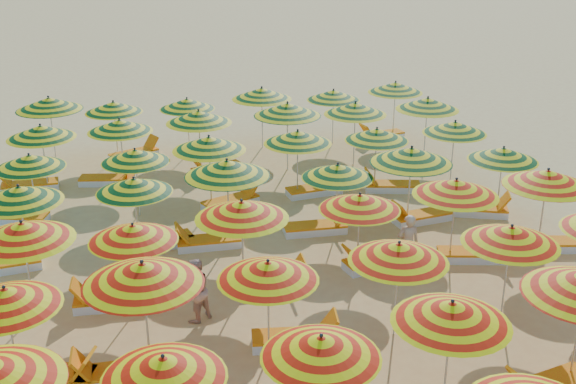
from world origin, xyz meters
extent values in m
plane|color=#E2B564|center=(0.00, 0.00, 0.00)|extent=(120.00, 120.00, 0.00)
cone|color=#D46B00|center=(-3.73, -6.51, 1.82)|extent=(2.42, 2.42, 0.37)
sphere|color=black|center=(-3.73, -6.51, 2.03)|extent=(0.06, 0.06, 0.06)
cone|color=#D46B00|center=(-1.26, -6.58, 1.83)|extent=(2.30, 2.30, 0.37)
sphere|color=black|center=(-1.26, -6.58, 2.04)|extent=(0.07, 0.07, 0.07)
cylinder|color=silver|center=(1.12, -6.29, 1.03)|extent=(0.04, 0.04, 2.06)
cone|color=#D46B00|center=(1.12, -6.29, 1.92)|extent=(2.54, 2.54, 0.39)
sphere|color=black|center=(1.12, -6.29, 2.15)|extent=(0.07, 0.07, 0.07)
cylinder|color=silver|center=(-6.26, -3.75, 0.99)|extent=(0.04, 0.04, 1.98)
cone|color=#D46B00|center=(-6.26, -3.75, 1.85)|extent=(2.38, 2.38, 0.38)
sphere|color=black|center=(-6.26, -3.75, 2.06)|extent=(0.07, 0.07, 0.07)
cylinder|color=silver|center=(-3.86, -3.92, 1.12)|extent=(0.04, 0.04, 2.24)
cone|color=#D46B00|center=(-3.86, -3.92, 2.09)|extent=(2.98, 2.98, 0.43)
sphere|color=black|center=(-3.86, -3.92, 2.34)|extent=(0.07, 0.07, 0.07)
cylinder|color=silver|center=(-1.52, -3.92, 0.99)|extent=(0.04, 0.04, 1.98)
cone|color=#D46B00|center=(-1.52, -3.92, 1.85)|extent=(2.54, 2.54, 0.38)
sphere|color=black|center=(-1.52, -3.92, 2.06)|extent=(0.07, 0.07, 0.07)
cylinder|color=silver|center=(1.16, -3.90, 1.02)|extent=(0.04, 0.04, 2.03)
cone|color=#D46B00|center=(1.16, -3.90, 1.90)|extent=(2.23, 2.23, 0.39)
sphere|color=black|center=(1.16, -3.90, 2.12)|extent=(0.07, 0.07, 0.07)
cylinder|color=silver|center=(3.72, -3.77, 1.02)|extent=(0.04, 0.04, 2.05)
cone|color=#D46B00|center=(3.72, -3.77, 1.91)|extent=(2.52, 2.52, 0.39)
sphere|color=black|center=(3.72, -3.77, 2.14)|extent=(0.07, 0.07, 0.07)
cylinder|color=silver|center=(-6.16, -1.28, 1.07)|extent=(0.04, 0.04, 2.15)
cone|color=#D46B00|center=(-6.16, -1.28, 2.00)|extent=(2.79, 2.79, 0.41)
sphere|color=black|center=(-6.16, -1.28, 2.24)|extent=(0.07, 0.07, 0.07)
cylinder|color=silver|center=(-3.92, -1.46, 0.97)|extent=(0.04, 0.04, 1.93)
cone|color=#D46B00|center=(-3.92, -1.46, 1.80)|extent=(2.45, 2.45, 0.37)
sphere|color=black|center=(-3.92, -1.46, 2.02)|extent=(0.06, 0.06, 0.06)
cylinder|color=silver|center=(-1.51, -1.23, 1.06)|extent=(0.04, 0.04, 2.13)
cone|color=#D46B00|center=(-1.51, -1.23, 1.99)|extent=(2.74, 2.74, 0.41)
sphere|color=black|center=(-1.51, -1.23, 2.22)|extent=(0.07, 0.07, 0.07)
cylinder|color=silver|center=(1.34, -1.08, 0.98)|extent=(0.04, 0.04, 1.95)
cone|color=#D46B00|center=(1.34, -1.08, 1.82)|extent=(2.20, 2.20, 0.37)
sphere|color=black|center=(1.34, -1.08, 2.04)|extent=(0.07, 0.07, 0.07)
cylinder|color=silver|center=(3.79, -1.10, 1.05)|extent=(0.04, 0.04, 2.10)
cone|color=#D46B00|center=(3.79, -1.10, 1.96)|extent=(2.29, 2.29, 0.40)
sphere|color=black|center=(3.79, -1.10, 2.19)|extent=(0.07, 0.07, 0.07)
cylinder|color=silver|center=(6.19, -1.24, 1.09)|extent=(0.04, 0.04, 2.18)
cone|color=#D46B00|center=(6.19, -1.24, 2.03)|extent=(2.61, 2.61, 0.41)
sphere|color=black|center=(6.19, -1.24, 2.27)|extent=(0.07, 0.07, 0.07)
cylinder|color=silver|center=(-6.44, 1.17, 1.03)|extent=(0.04, 0.04, 2.06)
cone|color=#747206|center=(-6.44, 1.17, 1.92)|extent=(2.15, 2.15, 0.39)
sphere|color=black|center=(-6.44, 1.17, 2.14)|extent=(0.07, 0.07, 0.07)
cylinder|color=silver|center=(-3.75, 1.39, 0.97)|extent=(0.04, 0.04, 1.93)
cone|color=#747206|center=(-3.75, 1.39, 1.80)|extent=(2.01, 2.01, 0.37)
sphere|color=black|center=(-3.75, 1.39, 2.01)|extent=(0.06, 0.06, 0.06)
cylinder|color=silver|center=(-1.39, 1.35, 1.10)|extent=(0.04, 0.04, 2.21)
cone|color=#747206|center=(-1.39, 1.35, 2.06)|extent=(2.85, 2.85, 0.42)
sphere|color=black|center=(-1.39, 1.35, 2.30)|extent=(0.07, 0.07, 0.07)
cylinder|color=silver|center=(1.51, 1.12, 0.96)|extent=(0.04, 0.04, 1.93)
cone|color=#747206|center=(1.51, 1.12, 1.80)|extent=(2.40, 2.40, 0.37)
sphere|color=black|center=(1.51, 1.12, 2.01)|extent=(0.06, 0.06, 0.06)
cylinder|color=silver|center=(3.56, 1.08, 1.11)|extent=(0.04, 0.04, 2.23)
cone|color=#747206|center=(3.56, 1.08, 2.08)|extent=(2.93, 2.93, 0.42)
sphere|color=black|center=(3.56, 1.08, 2.32)|extent=(0.07, 0.07, 0.07)
cylinder|color=silver|center=(6.38, 1.18, 0.99)|extent=(0.04, 0.04, 1.97)
cone|color=#747206|center=(6.38, 1.18, 1.84)|extent=(2.15, 2.15, 0.38)
sphere|color=black|center=(6.38, 1.18, 2.06)|extent=(0.07, 0.07, 0.07)
cylinder|color=silver|center=(-6.41, 3.92, 0.97)|extent=(0.04, 0.04, 1.94)
cone|color=#747206|center=(-6.41, 3.92, 1.81)|extent=(2.25, 2.25, 0.37)
sphere|color=black|center=(-6.41, 3.92, 2.02)|extent=(0.06, 0.06, 0.06)
cylinder|color=silver|center=(-3.59, 3.70, 0.96)|extent=(0.04, 0.04, 1.93)
cone|color=#747206|center=(-3.59, 3.70, 1.80)|extent=(2.39, 2.39, 0.37)
sphere|color=black|center=(-3.59, 3.70, 2.01)|extent=(0.06, 0.06, 0.06)
cylinder|color=silver|center=(-1.50, 3.75, 1.06)|extent=(0.04, 0.04, 2.12)
cone|color=#747206|center=(-1.50, 3.75, 1.98)|extent=(2.68, 2.68, 0.40)
sphere|color=black|center=(-1.50, 3.75, 2.21)|extent=(0.07, 0.07, 0.07)
cylinder|color=silver|center=(1.17, 3.92, 1.02)|extent=(0.04, 0.04, 2.04)
cone|color=#747206|center=(1.17, 3.92, 1.91)|extent=(2.62, 2.62, 0.39)
sphere|color=black|center=(1.17, 3.92, 2.13)|extent=(0.07, 0.07, 0.07)
cylinder|color=silver|center=(3.63, 3.83, 0.98)|extent=(0.04, 0.04, 1.96)
cone|color=#747206|center=(3.63, 3.83, 1.83)|extent=(2.49, 2.49, 0.37)
sphere|color=black|center=(3.63, 3.83, 2.04)|extent=(0.07, 0.07, 0.07)
cylinder|color=silver|center=(6.21, 3.81, 1.00)|extent=(0.04, 0.04, 2.00)
cone|color=#747206|center=(6.21, 3.81, 1.87)|extent=(2.39, 2.39, 0.38)
sphere|color=black|center=(6.21, 3.81, 2.09)|extent=(0.07, 0.07, 0.07)
cylinder|color=silver|center=(-6.24, 6.31, 1.03)|extent=(0.04, 0.04, 2.07)
cone|color=#747206|center=(-6.24, 6.31, 1.93)|extent=(2.43, 2.43, 0.39)
sphere|color=black|center=(-6.24, 6.31, 2.16)|extent=(0.07, 0.07, 0.07)
cylinder|color=silver|center=(-3.91, 6.48, 1.02)|extent=(0.04, 0.04, 2.04)
cone|color=#747206|center=(-3.91, 6.48, 1.90)|extent=(2.06, 2.06, 0.39)
sphere|color=black|center=(-3.91, 6.48, 2.12)|extent=(0.07, 0.07, 0.07)
cylinder|color=silver|center=(-1.41, 6.57, 1.06)|extent=(0.04, 0.04, 2.13)
cone|color=#747206|center=(-1.41, 6.57, 1.99)|extent=(2.36, 2.36, 0.41)
sphere|color=black|center=(-1.41, 6.57, 2.22)|extent=(0.07, 0.07, 0.07)
cylinder|color=silver|center=(1.49, 6.41, 1.11)|extent=(0.04, 0.04, 2.23)
cone|color=#747206|center=(1.49, 6.41, 2.08)|extent=(2.26, 2.26, 0.42)
sphere|color=black|center=(1.49, 6.41, 2.32)|extent=(0.07, 0.07, 0.07)
cylinder|color=silver|center=(3.82, 6.34, 1.06)|extent=(0.04, 0.04, 2.11)
cone|color=#747206|center=(3.82, 6.34, 1.97)|extent=(2.73, 2.73, 0.40)
sphere|color=black|center=(3.82, 6.34, 2.20)|extent=(0.07, 0.07, 0.07)
cylinder|color=silver|center=(6.36, 6.17, 1.08)|extent=(0.04, 0.04, 2.16)
cone|color=#747206|center=(6.36, 6.17, 2.02)|extent=(2.23, 2.23, 0.41)
sphere|color=black|center=(6.36, 6.17, 2.25)|extent=(0.07, 0.07, 0.07)
cylinder|color=silver|center=(-6.13, 9.10, 1.11)|extent=(0.04, 0.04, 2.23)
cone|color=#747206|center=(-6.13, 9.10, 2.08)|extent=(2.92, 2.92, 0.42)
sphere|color=black|center=(-6.13, 9.10, 2.33)|extent=(0.07, 0.07, 0.07)
cylinder|color=silver|center=(-4.03, 9.01, 0.99)|extent=(0.04, 0.04, 1.98)
cone|color=#747206|center=(-4.03, 9.01, 1.85)|extent=(2.16, 2.16, 0.38)
sphere|color=black|center=(-4.03, 9.01, 2.06)|extent=(0.07, 0.07, 0.07)
cylinder|color=silver|center=(-1.51, 8.93, 0.97)|extent=(0.04, 0.04, 1.95)
cone|color=#747206|center=(-1.51, 8.93, 1.82)|extent=(2.23, 2.23, 0.37)
sphere|color=black|center=(-1.51, 8.93, 2.03)|extent=(0.06, 0.06, 0.06)
cylinder|color=silver|center=(1.19, 8.96, 1.08)|extent=(0.04, 0.04, 2.16)
cone|color=#747206|center=(1.19, 8.96, 2.02)|extent=(2.56, 2.56, 0.41)
sphere|color=black|center=(1.19, 8.96, 2.25)|extent=(0.07, 0.07, 0.07)
cylinder|color=silver|center=(3.84, 8.80, 0.98)|extent=(0.04, 0.04, 1.97)
cone|color=#747206|center=(3.84, 8.80, 1.83)|extent=(2.32, 2.32, 0.37)
sphere|color=black|center=(3.84, 8.80, 2.05)|extent=(0.07, 0.07, 0.07)
cylinder|color=silver|center=(6.34, 8.98, 1.03)|extent=(0.04, 0.04, 2.07)
cone|color=#747206|center=(6.34, 8.98, 1.93)|extent=(2.65, 2.65, 0.39)
sphere|color=black|center=(6.34, 8.98, 2.16)|extent=(0.07, 0.07, 0.07)
cube|color=orange|center=(3.17, -6.43, 0.23)|extent=(1.78, 0.91, 0.06)
cube|color=orange|center=(2.49, -6.57, 0.45)|extent=(0.47, 0.64, 0.48)
cube|color=white|center=(-5.71, -3.82, 0.10)|extent=(1.79, 1.16, 0.20)
cube|color=orange|center=(-5.71, -3.82, 0.23)|extent=(1.79, 1.16, 0.06)
cube|color=orange|center=(-5.06, -4.08, 0.45)|extent=(0.55, 0.67, 0.48)
cube|color=white|center=(-4.41, -4.11, 0.10)|extent=(1.73, 0.66, 0.20)
cube|color=orange|center=(-4.41, -4.11, 0.23)|extent=(1.73, 0.66, 0.06)
cube|color=orange|center=(-5.10, -4.08, 0.45)|extent=(0.39, 0.60, 0.48)
cube|color=white|center=(-0.97, -3.79, 0.10)|extent=(1.77, 0.85, 0.20)
cube|color=orange|center=(-0.97, -3.79, 0.23)|extent=(1.77, 0.85, 0.06)
cube|color=orange|center=(-0.28, -3.91, 0.45)|extent=(0.45, 0.63, 0.48)
cube|color=white|center=(-4.47, -1.32, 0.10)|extent=(1.74, 0.73, 0.20)
cube|color=orange|center=(-4.47, -1.32, 0.23)|extent=(1.74, 0.73, 0.06)
cube|color=orange|center=(-5.17, -1.26, 0.45)|extent=(0.41, 0.61, 0.48)
cube|color=white|center=(-0.96, -1.32, 0.10)|extent=(1.74, 0.70, 0.20)
cube|color=orange|center=(-0.96, -1.32, 0.23)|extent=(1.74, 0.70, 0.06)
cube|color=orange|center=(-0.26, -1.38, 0.45)|extent=(0.41, 0.61, 0.48)
cube|color=white|center=(1.89, -0.98, 0.10)|extent=(1.78, 0.90, 0.20)
cube|color=orange|center=(1.89, -0.98, 0.23)|extent=(1.78, 0.90, 0.06)
cube|color=orange|center=(1.20, -1.12, 0.45)|extent=(0.47, 0.64, 0.48)
cube|color=white|center=(4.34, -1.23, 0.10)|extent=(1.79, 1.01, 0.20)
cube|color=orange|center=(4.34, -1.23, 0.23)|extent=(1.79, 1.01, 0.06)
cube|color=orange|center=(5.02, -1.41, 0.45)|extent=(0.50, 0.66, 0.48)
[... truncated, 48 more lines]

